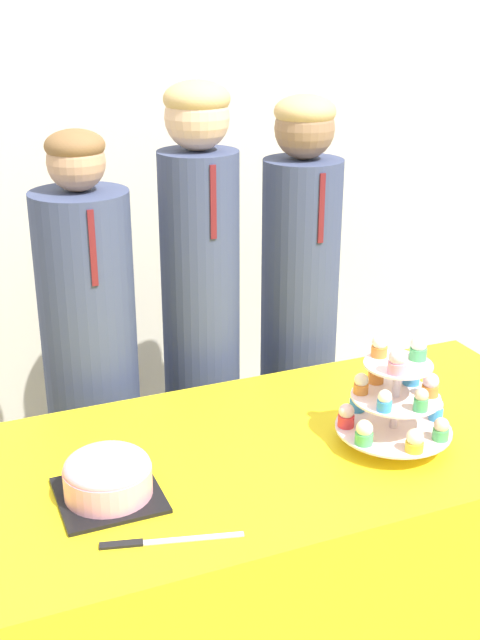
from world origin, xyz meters
TOP-DOWN VIEW (x-y plane):
  - wall_back at (0.00, 1.77)m, footprint 9.00×0.06m
  - table at (0.00, 0.40)m, footprint 1.75×0.80m
  - round_cake at (-0.44, 0.34)m, footprint 0.24×0.24m
  - cake_knife at (-0.40, 0.14)m, footprint 0.30×0.09m
  - cupcake_stand at (0.30, 0.30)m, footprint 0.30×0.30m
  - student_0 at (-0.32, 1.05)m, footprint 0.29×0.30m
  - student_1 at (0.05, 1.05)m, footprint 0.25×0.26m
  - student_2 at (0.40, 1.05)m, footprint 0.26×0.27m

SIDE VIEW (x-z plane):
  - table at x=0.00m, z-range 0.00..0.70m
  - student_0 at x=-0.32m, z-range -0.04..1.40m
  - cake_knife at x=-0.40m, z-range 0.70..0.71m
  - student_2 at x=0.40m, z-range -0.02..1.49m
  - round_cake at x=-0.44m, z-range 0.70..0.82m
  - student_1 at x=0.05m, z-range -0.01..1.55m
  - cupcake_stand at x=0.30m, z-range 0.68..0.98m
  - wall_back at x=0.00m, z-range 0.00..2.70m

